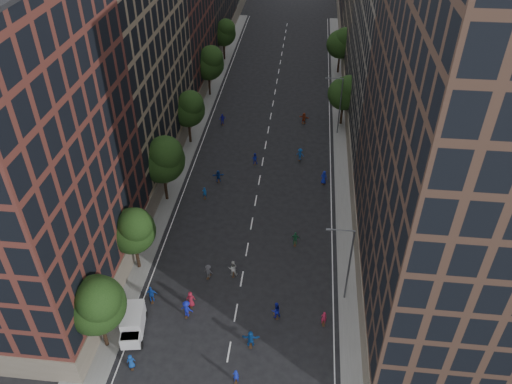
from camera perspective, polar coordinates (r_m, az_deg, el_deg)
ground at (r=73.74m, az=1.07°, el=5.20°), size 240.00×240.00×0.00m
sidewalk_left at (r=81.85m, az=-6.91°, el=8.43°), size 4.00×105.00×0.15m
sidewalk_right at (r=80.25m, az=10.22°, el=7.48°), size 4.00×105.00×0.15m
bldg_left_a at (r=47.77m, az=-25.65°, el=3.12°), size 14.00×22.00×30.00m
bldg_left_b at (r=66.15m, az=-16.52°, el=16.26°), size 14.00×26.00×34.00m
bldg_left_c at (r=87.69m, az=-10.89°, el=19.90°), size 14.00×20.00×28.00m
bldg_right_a at (r=44.96m, az=23.14°, el=6.29°), size 14.00×30.00×36.00m
bldg_right_b at (r=71.43m, az=17.65°, el=17.12°), size 14.00×28.00×33.00m
tree_left_0 at (r=45.15m, az=-17.77°, el=-12.04°), size 5.20×5.20×8.83m
tree_left_1 at (r=51.90m, az=-13.87°, el=-4.16°), size 4.80×4.80×8.21m
tree_left_2 at (r=60.45m, az=-10.59°, el=3.82°), size 5.60×5.60×9.45m
tree_left_3 at (r=72.40m, az=-7.72°, el=9.51°), size 5.00×5.00×8.58m
tree_left_4 at (r=86.45m, az=-5.38°, el=14.55°), size 5.40×5.40×9.08m
tree_left_5 at (r=101.33m, az=-3.65°, el=17.79°), size 4.80×4.80×8.33m
tree_right_a at (r=77.99m, az=10.19°, el=11.19°), size 5.00×5.00×8.39m
tree_right_b at (r=96.30m, az=9.79°, el=16.48°), size 5.20×5.20×8.83m
streetlamp_near at (r=48.40m, az=10.40°, el=-7.80°), size 2.64×0.22×9.06m
streetlamp_far at (r=75.56m, az=9.45°, el=10.01°), size 2.64×0.22×9.06m
cargo_van at (r=49.17m, az=-13.89°, el=-14.41°), size 2.65×4.51×2.27m
skater_0 at (r=47.24m, az=-14.10°, el=-18.29°), size 0.88×0.73×1.53m
skater_1 at (r=45.22m, az=-2.31°, el=-20.29°), size 0.56×0.37×1.50m
skater_2 at (r=49.18m, az=2.30°, el=-13.37°), size 1.12×1.02×1.87m
skater_3 at (r=49.69m, az=-7.92°, el=-13.11°), size 1.35×0.95×1.90m
skater_4 at (r=51.46m, az=-11.86°, el=-11.39°), size 1.20×0.67×1.94m
skater_5 at (r=47.18m, az=-0.61°, el=-16.44°), size 1.68×0.63×1.78m
skater_6 at (r=50.47m, az=-7.47°, el=-12.08°), size 0.98×0.73×1.82m
skater_7 at (r=49.20m, az=7.75°, el=-14.09°), size 0.59×0.41×1.54m
skater_8 at (r=52.90m, az=-2.66°, el=-8.74°), size 1.02×0.85×1.91m
skater_9 at (r=52.96m, az=-5.46°, el=-9.05°), size 1.17×0.84×1.63m
skater_10 at (r=56.48m, az=4.52°, el=-5.36°), size 1.04×0.51×1.72m
skater_11 at (r=66.12m, az=-4.33°, el=1.79°), size 1.60×0.87×1.65m
skater_12 at (r=66.12m, az=7.76°, el=1.64°), size 1.06×0.87×1.85m
skater_13 at (r=63.43m, az=-5.89°, el=-0.10°), size 0.60×0.43×1.54m
skater_14 at (r=69.45m, az=-0.15°, el=3.82°), size 0.81×0.63×1.66m
skater_15 at (r=70.55m, az=5.07°, el=4.28°), size 1.27×0.95×1.75m
skater_16 at (r=79.23m, az=-3.84°, el=8.27°), size 1.12×0.73×1.77m
skater_17 at (r=79.69m, az=5.49°, el=8.37°), size 1.73×0.94×1.78m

